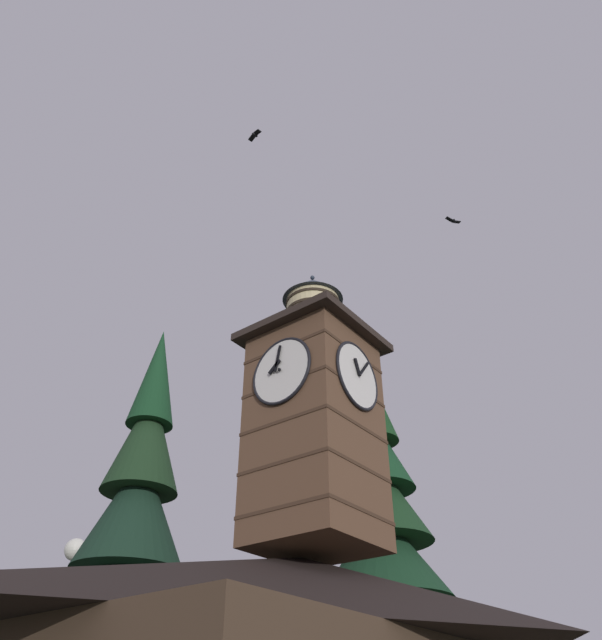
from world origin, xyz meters
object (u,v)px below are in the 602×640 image
object	(u,v)px
pine_tree_aside	(385,590)
flying_bird_low	(255,135)
pine_tree_behind	(125,581)
flying_bird_high	(453,221)
clock_tower	(314,414)
moon	(76,550)

from	to	relation	value
pine_tree_aside	flying_bird_low	xyz separation A→B (m)	(10.92, 2.17, 14.11)
pine_tree_behind	flying_bird_high	xyz separation A→B (m)	(-3.98, 12.04, 12.56)
clock_tower	flying_bird_low	bearing A→B (deg)	-8.62
clock_tower	pine_tree_aside	bearing A→B (deg)	-161.80
pine_tree_behind	pine_tree_aside	distance (m)	9.63
clock_tower	pine_tree_behind	xyz separation A→B (m)	(0.06, -7.94, -3.83)
moon	flying_bird_high	world-z (taller)	flying_bird_high
pine_tree_behind	flying_bird_high	size ratio (longest dim) A/B	25.65
pine_tree_aside	flying_bird_low	size ratio (longest dim) A/B	25.12
flying_bird_high	moon	bearing A→B (deg)	-105.29
clock_tower	moon	distance (m)	36.61
clock_tower	moon	bearing A→B (deg)	-112.96
clock_tower	pine_tree_behind	distance (m)	8.82
pine_tree_behind	pine_tree_aside	size ratio (longest dim) A/B	1.03
pine_tree_behind	pine_tree_aside	bearing A→B (deg)	146.43
moon	flying_bird_low	distance (m)	37.85
moon	flying_bird_low	bearing A→B (deg)	62.58
moon	pine_tree_aside	bearing A→B (deg)	78.59
clock_tower	flying_bird_high	bearing A→B (deg)	133.73
pine_tree_aside	flying_bird_high	size ratio (longest dim) A/B	25.02
pine_tree_aside	moon	size ratio (longest dim) A/B	9.79
flying_bird_high	flying_bird_low	world-z (taller)	flying_bird_low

